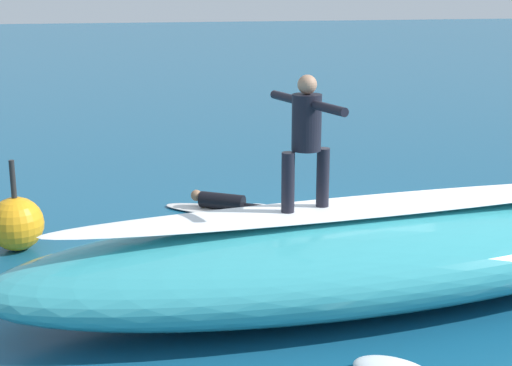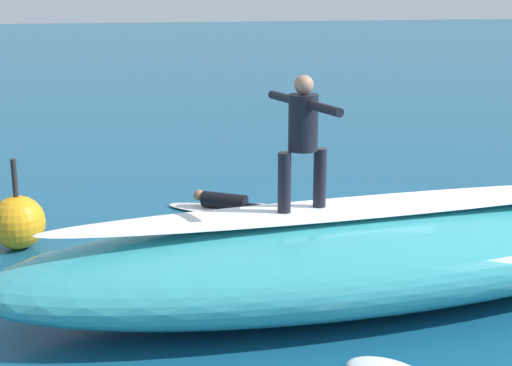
# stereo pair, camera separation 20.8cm
# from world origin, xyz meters

# --- Properties ---
(ground_plane) EXTENTS (120.00, 120.00, 0.00)m
(ground_plane) POSITION_xyz_m (0.00, 0.00, 0.00)
(ground_plane) COLOR #145175
(wave_crest) EXTENTS (9.02, 3.38, 1.11)m
(wave_crest) POSITION_xyz_m (0.35, 1.88, 0.56)
(wave_crest) COLOR teal
(wave_crest) RESTS_ON ground_plane
(wave_foam_lip) EXTENTS (7.54, 1.65, 0.08)m
(wave_foam_lip) POSITION_xyz_m (0.35, 1.88, 1.15)
(wave_foam_lip) COLOR white
(wave_foam_lip) RESTS_ON wave_crest
(surfboard_riding) EXTENTS (2.04, 1.03, 0.07)m
(surfboard_riding) POSITION_xyz_m (1.14, 1.96, 1.15)
(surfboard_riding) COLOR #E0563D
(surfboard_riding) RESTS_ON wave_crest
(surfer_riding) EXTENTS (0.59, 1.42, 1.53)m
(surfer_riding) POSITION_xyz_m (1.14, 1.96, 2.07)
(surfer_riding) COLOR black
(surfer_riding) RESTS_ON surfboard_riding
(surfboard_paddling) EXTENTS (2.00, 1.53, 0.06)m
(surfboard_paddling) POSITION_xyz_m (1.48, -1.96, 0.03)
(surfboard_paddling) COLOR silver
(surfboard_paddling) RESTS_ON ground_plane
(surfer_paddling) EXTENTS (1.40, 0.98, 0.28)m
(surfer_paddling) POSITION_xyz_m (1.38, -1.89, 0.18)
(surfer_paddling) COLOR black
(surfer_paddling) RESTS_ON surfboard_paddling
(buoy_marker) EXTENTS (0.77, 0.77, 1.30)m
(buoy_marker) POSITION_xyz_m (4.59, -0.75, 0.39)
(buoy_marker) COLOR orange
(buoy_marker) RESTS_ON ground_plane
(foam_patch_far) EXTENTS (0.68, 0.70, 0.08)m
(foam_patch_far) POSITION_xyz_m (0.83, -1.93, 0.04)
(foam_patch_far) COLOR white
(foam_patch_far) RESTS_ON ground_plane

